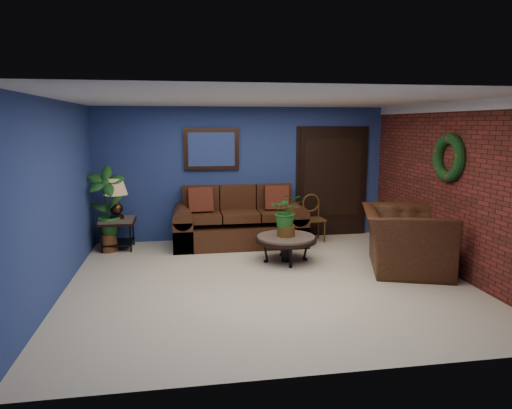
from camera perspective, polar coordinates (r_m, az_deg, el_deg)
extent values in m
plane|color=beige|center=(6.55, 1.47, -9.46)|extent=(5.50, 5.50, 0.00)
cube|color=navy|center=(8.69, -1.60, 3.86)|extent=(5.50, 0.04, 2.50)
cube|color=navy|center=(6.33, -23.73, 0.69)|extent=(0.04, 5.00, 2.50)
cube|color=maroon|center=(7.27, 23.32, 1.83)|extent=(0.04, 5.00, 2.50)
cube|color=silver|center=(6.18, 1.58, 12.96)|extent=(5.50, 5.00, 0.02)
cube|color=white|center=(7.20, 23.78, 11.16)|extent=(0.03, 5.00, 0.14)
cube|color=#402616|center=(8.55, -5.59, 6.88)|extent=(1.02, 0.06, 0.77)
cube|color=black|center=(9.08, 9.45, 2.73)|extent=(1.44, 0.06, 2.18)
torus|color=black|center=(7.24, 22.96, 5.41)|extent=(0.16, 0.72, 0.72)
cube|color=#442613|center=(8.36, -2.10, -3.73)|extent=(2.38, 1.03, 0.39)
cube|color=#442613|center=(8.65, -2.43, -0.85)|extent=(2.03, 0.28, 0.97)
cube|color=#442613|center=(8.16, -6.79, -1.53)|extent=(0.66, 0.70, 0.15)
cube|color=#442613|center=(8.22, -2.06, -1.38)|extent=(0.66, 0.70, 0.15)
cube|color=#442613|center=(8.33, 2.57, -1.23)|extent=(0.66, 0.70, 0.15)
cube|color=#442613|center=(8.28, -9.11, -3.45)|extent=(0.35, 1.03, 0.54)
cube|color=#442613|center=(8.53, 4.69, -2.96)|extent=(0.35, 1.03, 0.54)
cube|color=#5C2317|center=(8.15, -6.95, 0.58)|extent=(0.43, 0.13, 0.43)
cube|color=#5C2317|center=(8.32, 2.62, 0.84)|extent=(0.43, 0.13, 0.43)
cylinder|color=#4D4844|center=(7.31, 3.77, -4.14)|extent=(0.93, 0.93, 0.05)
cylinder|color=black|center=(7.32, 3.77, -4.40)|extent=(0.98, 0.98, 0.05)
cylinder|color=black|center=(7.37, 3.75, -5.72)|extent=(0.14, 0.14, 0.37)
cube|color=#4D4844|center=(8.35, -16.98, -1.84)|extent=(0.57, 0.57, 0.05)
cube|color=black|center=(8.36, -16.96, -2.11)|extent=(0.61, 0.61, 0.04)
cube|color=black|center=(8.44, -16.83, -4.55)|extent=(0.52, 0.52, 0.03)
cylinder|color=black|center=(8.21, -18.76, -4.02)|extent=(0.03, 0.03, 0.53)
cylinder|color=black|center=(8.15, -15.42, -3.96)|extent=(0.03, 0.03, 0.53)
cylinder|color=black|center=(8.68, -18.26, -3.26)|extent=(0.03, 0.03, 0.53)
cylinder|color=black|center=(8.61, -15.09, -3.19)|extent=(0.03, 0.03, 0.53)
cylinder|color=#402616|center=(8.34, -16.99, -1.50)|extent=(0.25, 0.25, 0.05)
sphere|color=#402616|center=(8.32, -17.04, -0.67)|extent=(0.23, 0.23, 0.23)
cylinder|color=#402616|center=(8.29, -17.10, 0.58)|extent=(0.02, 0.02, 0.29)
cone|color=#8F714F|center=(8.26, -17.17, 1.98)|extent=(0.41, 0.41, 0.29)
cube|color=brown|center=(8.65, 7.23, -1.87)|extent=(0.40, 0.40, 0.04)
torus|color=brown|center=(8.75, 6.88, 0.21)|extent=(0.35, 0.06, 0.35)
cylinder|color=brown|center=(8.50, 6.58, -3.56)|extent=(0.03, 0.03, 0.39)
cylinder|color=brown|center=(8.61, 8.57, -3.42)|extent=(0.03, 0.03, 0.39)
cylinder|color=brown|center=(8.79, 5.86, -3.09)|extent=(0.03, 0.03, 0.39)
cylinder|color=brown|center=(8.90, 7.79, -2.97)|extent=(0.03, 0.03, 0.39)
imported|color=#442613|center=(7.27, 18.13, -4.17)|extent=(1.63, 1.75, 0.92)
cylinder|color=brown|center=(7.29, 3.78, -3.26)|extent=(0.28, 0.28, 0.18)
imported|color=#1C581B|center=(7.22, 3.81, -0.81)|extent=(0.56, 0.51, 0.56)
cylinder|color=brown|center=(8.05, 17.00, -5.42)|extent=(0.26, 0.26, 0.20)
imported|color=#1C581B|center=(7.96, 17.13, -3.00)|extent=(0.39, 0.34, 0.60)
cylinder|color=brown|center=(8.36, -17.95, -4.54)|extent=(0.34, 0.34, 0.30)
imported|color=#1C581B|center=(8.22, -18.22, 0.30)|extent=(0.67, 0.47, 1.23)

